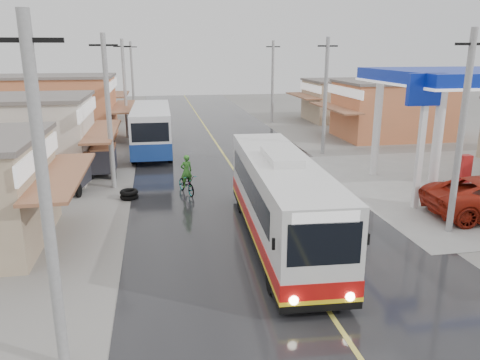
# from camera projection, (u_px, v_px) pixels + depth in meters

# --- Properties ---
(ground) EXTENTS (120.00, 120.00, 0.00)m
(ground) POSITION_uv_depth(u_px,v_px,m) (283.00, 244.00, 17.97)
(ground) COLOR slate
(ground) RESTS_ON ground
(road) EXTENTS (12.00, 90.00, 0.02)m
(road) POSITION_uv_depth(u_px,v_px,m) (226.00, 157.00, 32.17)
(road) COLOR black
(road) RESTS_ON ground
(centre_line) EXTENTS (0.15, 90.00, 0.01)m
(centre_line) POSITION_uv_depth(u_px,v_px,m) (226.00, 157.00, 32.17)
(centre_line) COLOR #D8CC4C
(centre_line) RESTS_ON road
(shopfronts_left) EXTENTS (11.00, 44.00, 5.20)m
(shopfronts_left) POSITION_uv_depth(u_px,v_px,m) (36.00, 155.00, 32.80)
(shopfronts_left) COLOR #9F876D
(shopfronts_left) RESTS_ON ground
(shopfronts_right) EXTENTS (11.00, 44.00, 4.80)m
(shopfronts_right) POSITION_uv_depth(u_px,v_px,m) (449.00, 159.00, 31.89)
(shopfronts_right) COLOR beige
(shopfronts_right) RESTS_ON ground
(utility_poles_left) EXTENTS (1.60, 50.00, 8.00)m
(utility_poles_left) POSITION_uv_depth(u_px,v_px,m) (122.00, 158.00, 31.93)
(utility_poles_left) COLOR gray
(utility_poles_left) RESTS_ON ground
(utility_poles_right) EXTENTS (1.60, 36.00, 8.00)m
(utility_poles_right) POSITION_uv_depth(u_px,v_px,m) (322.00, 154.00, 33.37)
(utility_poles_right) COLOR gray
(utility_poles_right) RESTS_ON ground
(coach_bus) EXTENTS (3.10, 11.39, 3.52)m
(coach_bus) POSITION_uv_depth(u_px,v_px,m) (280.00, 199.00, 17.79)
(coach_bus) COLOR silver
(coach_bus) RESTS_ON road
(second_bus) EXTENTS (2.76, 9.75, 3.23)m
(second_bus) POSITION_uv_depth(u_px,v_px,m) (152.00, 128.00, 33.38)
(second_bus) COLOR silver
(second_bus) RESTS_ON road
(cyclist) EXTENTS (1.24, 2.05, 2.09)m
(cyclist) POSITION_uv_depth(u_px,v_px,m) (186.00, 181.00, 24.01)
(cyclist) COLOR black
(cyclist) RESTS_ON ground
(tricycle_near) EXTENTS (1.57, 2.31, 1.76)m
(tricycle_near) POSITION_uv_depth(u_px,v_px,m) (104.00, 159.00, 27.41)
(tricycle_near) COLOR #26262D
(tricycle_near) RESTS_ON ground
(tricycle_far) EXTENTS (1.99, 2.70, 1.90)m
(tricycle_far) POSITION_uv_depth(u_px,v_px,m) (70.00, 171.00, 24.27)
(tricycle_far) COLOR #26262D
(tricycle_far) RESTS_ON ground
(tyre_stack) EXTENTS (0.91, 0.91, 0.47)m
(tyre_stack) POSITION_uv_depth(u_px,v_px,m) (129.00, 194.00, 23.30)
(tyre_stack) COLOR black
(tyre_stack) RESTS_ON ground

